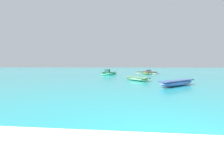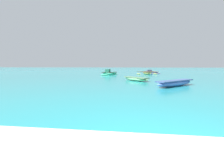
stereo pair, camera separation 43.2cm
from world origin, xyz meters
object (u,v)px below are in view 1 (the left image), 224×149
(moored_boat_4, at_px, (146,73))
(moored_boat_0, at_px, (137,79))
(moored_boat_3, at_px, (177,83))
(moored_boat_2, at_px, (150,72))
(moored_boat_1, at_px, (109,73))

(moored_boat_4, bearing_deg, moored_boat_0, -33.66)
(moored_boat_3, bearing_deg, moored_boat_2, 46.11)
(moored_boat_1, height_order, moored_boat_4, moored_boat_1)
(moored_boat_0, relative_size, moored_boat_4, 0.77)
(moored_boat_1, relative_size, moored_boat_2, 0.88)
(moored_boat_0, bearing_deg, moored_boat_2, 124.79)
(moored_boat_1, bearing_deg, moored_boat_3, -45.59)
(moored_boat_4, bearing_deg, moored_boat_2, 137.66)
(moored_boat_1, bearing_deg, moored_boat_0, -49.77)
(moored_boat_0, xyz_separation_m, moored_boat_2, (3.47, 14.51, 0.04))
(moored_boat_2, relative_size, moored_boat_4, 1.23)
(moored_boat_1, xyz_separation_m, moored_boat_4, (6.40, 2.30, -0.09))
(moored_boat_1, bearing_deg, moored_boat_4, 36.32)
(moored_boat_0, xyz_separation_m, moored_boat_4, (2.36, 11.50, 0.03))
(moored_boat_2, distance_m, moored_boat_4, 3.22)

